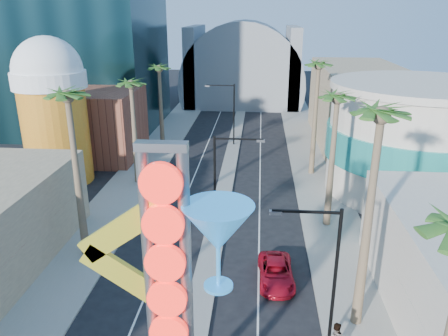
% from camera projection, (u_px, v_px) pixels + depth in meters
% --- Properties ---
extents(sidewalk_west, '(5.00, 100.00, 0.15)m').
position_uv_depth(sidewalk_west, '(145.00, 166.00, 49.53)').
color(sidewalk_west, gray).
rests_on(sidewalk_west, ground).
extents(sidewalk_east, '(5.00, 100.00, 0.15)m').
position_uv_depth(sidewalk_east, '(315.00, 170.00, 48.06)').
color(sidewalk_east, gray).
rests_on(sidewalk_east, ground).
extents(median, '(1.60, 84.00, 0.15)m').
position_uv_depth(median, '(231.00, 159.00, 51.60)').
color(median, gray).
rests_on(median, ground).
extents(brick_filler_west, '(10.00, 10.00, 8.00)m').
position_uv_depth(brick_filler_west, '(96.00, 124.00, 51.51)').
color(brick_filler_west, brown).
rests_on(brick_filler_west, ground).
extents(filler_east, '(10.00, 20.00, 10.00)m').
position_uv_depth(filler_east, '(356.00, 103.00, 58.06)').
color(filler_east, '#937D5F').
rests_on(filler_east, ground).
extents(beer_mug, '(7.00, 7.00, 14.50)m').
position_uv_depth(beer_mug, '(53.00, 106.00, 42.78)').
color(beer_mug, '#C85C1A').
rests_on(beer_mug, ground).
extents(turquoise_building, '(16.60, 16.60, 10.60)m').
position_uv_depth(turquoise_building, '(416.00, 140.00, 40.95)').
color(turquoise_building, beige).
rests_on(turquoise_building, ground).
extents(canopy, '(22.00, 16.00, 22.00)m').
position_uv_depth(canopy, '(243.00, 80.00, 82.02)').
color(canopy, slate).
rests_on(canopy, ground).
extents(neon_sign, '(6.53, 2.60, 12.55)m').
position_uv_depth(neon_sign, '(189.00, 278.00, 16.25)').
color(neon_sign, gray).
rests_on(neon_sign, ground).
extents(streetlight_0, '(3.79, 0.25, 8.00)m').
position_uv_depth(streetlight_0, '(222.00, 176.00, 33.06)').
color(streetlight_0, black).
rests_on(streetlight_0, ground).
extents(streetlight_1, '(3.79, 0.25, 8.00)m').
position_uv_depth(streetlight_1, '(230.00, 109.00, 55.63)').
color(streetlight_1, black).
rests_on(streetlight_1, ground).
extents(streetlight_2, '(3.45, 0.25, 8.00)m').
position_uv_depth(streetlight_2, '(326.00, 267.00, 21.35)').
color(streetlight_2, black).
rests_on(streetlight_2, ground).
extents(palm_1, '(2.40, 2.40, 12.70)m').
position_uv_depth(palm_1, '(69.00, 107.00, 28.03)').
color(palm_1, brown).
rests_on(palm_1, ground).
extents(palm_2, '(2.40, 2.40, 11.20)m').
position_uv_depth(palm_2, '(131.00, 90.00, 41.60)').
color(palm_2, brown).
rests_on(palm_2, ground).
extents(palm_3, '(2.40, 2.40, 11.20)m').
position_uv_depth(palm_3, '(159.00, 73.00, 52.84)').
color(palm_3, brown).
rests_on(palm_3, ground).
extents(palm_5, '(2.40, 2.40, 13.20)m').
position_uv_depth(palm_5, '(379.00, 131.00, 20.86)').
color(palm_5, brown).
rests_on(palm_5, ground).
extents(palm_6, '(2.40, 2.40, 11.70)m').
position_uv_depth(palm_6, '(337.00, 106.00, 32.56)').
color(palm_6, brown).
rests_on(palm_6, ground).
extents(palm_7, '(2.40, 2.40, 12.70)m').
position_uv_depth(palm_7, '(318.00, 73.00, 43.50)').
color(palm_7, brown).
rests_on(palm_7, ground).
extents(red_pickup, '(2.40, 4.86, 1.32)m').
position_uv_depth(red_pickup, '(276.00, 273.00, 28.31)').
color(red_pickup, '#B80E20').
rests_on(red_pickup, ground).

